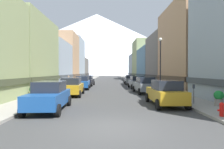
# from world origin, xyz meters

# --- Properties ---
(ground_plane) EXTENTS (400.00, 400.00, 0.00)m
(ground_plane) POSITION_xyz_m (0.00, 0.00, 0.00)
(ground_plane) COLOR #3A3A3A
(sidewalk_left) EXTENTS (2.50, 100.00, 0.15)m
(sidewalk_left) POSITION_xyz_m (-6.25, 35.00, 0.07)
(sidewalk_left) COLOR gray
(sidewalk_left) RESTS_ON ground
(sidewalk_right) EXTENTS (2.50, 100.00, 0.15)m
(sidewalk_right) POSITION_xyz_m (6.25, 35.00, 0.07)
(sidewalk_right) COLOR gray
(sidewalk_right) RESTS_ON ground
(storefront_left_1) EXTENTS (9.30, 10.02, 8.82)m
(storefront_left_1) POSITION_xyz_m (-12.00, 14.98, 4.26)
(storefront_left_1) COLOR #8C9966
(storefront_left_1) RESTS_ON ground
(storefront_left_2) EXTENTS (9.74, 10.10, 7.59)m
(storefront_left_2) POSITION_xyz_m (-12.22, 25.62, 3.65)
(storefront_left_2) COLOR #99A5B2
(storefront_left_2) RESTS_ON ground
(storefront_left_3) EXTENTS (6.73, 8.11, 10.87)m
(storefront_left_3) POSITION_xyz_m (-10.71, 35.20, 5.26)
(storefront_left_3) COLOR tan
(storefront_left_3) RESTS_ON ground
(storefront_left_4) EXTENTS (6.97, 10.66, 11.57)m
(storefront_left_4) POSITION_xyz_m (-10.83, 44.97, 5.61)
(storefront_left_4) COLOR #99A5B2
(storefront_left_4) RESTS_ON ground
(storefront_left_5) EXTENTS (6.41, 10.45, 6.76)m
(storefront_left_5) POSITION_xyz_m (-10.56, 55.99, 3.25)
(storefront_left_5) COLOR #66605B
(storefront_left_5) RESTS_ON ground
(storefront_right_1) EXTENTS (9.05, 11.09, 10.86)m
(storefront_right_1) POSITION_xyz_m (11.88, 16.49, 5.26)
(storefront_right_1) COLOR tan
(storefront_right_1) RESTS_ON ground
(storefront_right_2) EXTENTS (9.44, 10.21, 9.18)m
(storefront_right_2) POSITION_xyz_m (12.07, 27.26, 4.43)
(storefront_right_2) COLOR #66605B
(storefront_right_2) RESTS_ON ground
(storefront_right_3) EXTENTS (7.01, 12.64, 8.22)m
(storefront_right_3) POSITION_xyz_m (10.86, 39.01, 3.96)
(storefront_right_3) COLOR slate
(storefront_right_3) RESTS_ON ground
(storefront_right_4) EXTENTS (9.52, 10.61, 11.91)m
(storefront_right_4) POSITION_xyz_m (12.11, 50.73, 5.78)
(storefront_right_4) COLOR #8C9966
(storefront_right_4) RESTS_ON ground
(storefront_right_5) EXTENTS (8.43, 11.15, 8.57)m
(storefront_right_5) POSITION_xyz_m (11.56, 62.19, 4.13)
(storefront_right_5) COLOR #99A5B2
(storefront_right_5) RESTS_ON ground
(car_left_0) EXTENTS (2.20, 4.46, 1.78)m
(car_left_0) POSITION_xyz_m (-3.80, 3.68, 0.90)
(car_left_0) COLOR #19478C
(car_left_0) RESTS_ON ground
(car_left_1) EXTENTS (2.21, 4.46, 1.78)m
(car_left_1) POSITION_xyz_m (-3.80, 10.90, 0.90)
(car_left_1) COLOR #B28419
(car_left_1) RESTS_ON ground
(car_left_2) EXTENTS (2.24, 4.48, 1.78)m
(car_left_2) POSITION_xyz_m (-3.80, 18.16, 0.90)
(car_left_2) COLOR #19478C
(car_left_2) RESTS_ON ground
(car_left_3) EXTENTS (2.20, 4.46, 1.78)m
(car_left_3) POSITION_xyz_m (-3.80, 24.31, 0.90)
(car_left_3) COLOR black
(car_left_3) RESTS_ON ground
(car_right_0) EXTENTS (2.07, 4.40, 1.78)m
(car_right_0) POSITION_xyz_m (3.80, 5.28, 0.90)
(car_right_0) COLOR #B28419
(car_right_0) RESTS_ON ground
(car_right_1) EXTENTS (2.24, 4.48, 1.78)m
(car_right_1) POSITION_xyz_m (3.80, 13.05, 0.90)
(car_right_1) COLOR slate
(car_right_1) RESTS_ON ground
(car_right_2) EXTENTS (2.20, 4.46, 1.78)m
(car_right_2) POSITION_xyz_m (3.80, 19.32, 0.90)
(car_right_2) COLOR slate
(car_right_2) RESTS_ON ground
(car_right_3) EXTENTS (2.08, 4.41, 1.78)m
(car_right_3) POSITION_xyz_m (3.80, 28.34, 0.90)
(car_right_3) COLOR slate
(car_right_3) RESTS_ON ground
(fire_hydrant_near) EXTENTS (0.40, 0.22, 0.70)m
(fire_hydrant_near) POSITION_xyz_m (5.45, 1.34, 0.53)
(fire_hydrant_near) COLOR red
(fire_hydrant_near) RESTS_ON sidewalk_right
(parking_meter_near) EXTENTS (0.14, 0.10, 1.33)m
(parking_meter_near) POSITION_xyz_m (5.75, 5.18, 1.01)
(parking_meter_near) COLOR #595960
(parking_meter_near) RESTS_ON sidewalk_right
(trash_bin_right) EXTENTS (0.59, 0.59, 0.98)m
(trash_bin_right) POSITION_xyz_m (6.35, 11.02, 0.64)
(trash_bin_right) COLOR #4C5156
(trash_bin_right) RESTS_ON sidewalk_right
(potted_plant_0) EXTENTS (0.52, 0.52, 0.90)m
(potted_plant_0) POSITION_xyz_m (7.00, 18.64, 0.64)
(potted_plant_0) COLOR brown
(potted_plant_0) RESTS_ON sidewalk_right
(potted_plant_1) EXTENTS (0.61, 0.61, 1.00)m
(potted_plant_1) POSITION_xyz_m (7.00, 4.29, 0.69)
(potted_plant_1) COLOR gray
(potted_plant_1) RESTS_ON sidewalk_right
(potted_plant_2) EXTENTS (0.66, 0.66, 0.96)m
(potted_plant_2) POSITION_xyz_m (-7.00, 9.29, 0.70)
(potted_plant_2) COLOR gray
(potted_plant_2) RESTS_ON sidewalk_left
(pedestrian_0) EXTENTS (0.36, 0.36, 1.62)m
(pedestrian_0) POSITION_xyz_m (-6.25, 20.97, 0.90)
(pedestrian_0) COLOR brown
(pedestrian_0) RESTS_ON sidewalk_left
(streetlamp_right) EXTENTS (0.36, 0.36, 5.86)m
(streetlamp_right) POSITION_xyz_m (5.35, 12.43, 3.99)
(streetlamp_right) COLOR black
(streetlamp_right) RESTS_ON sidewalk_right
(mountain_backdrop) EXTENTS (311.68, 311.68, 82.40)m
(mountain_backdrop) POSITION_xyz_m (-17.57, 260.00, 41.20)
(mountain_backdrop) COLOR silver
(mountain_backdrop) RESTS_ON ground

